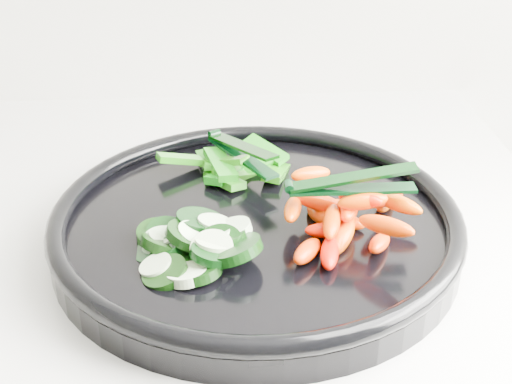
{
  "coord_description": "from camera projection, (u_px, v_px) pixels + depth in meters",
  "views": [
    {
      "loc": [
        0.66,
        1.07,
        1.29
      ],
      "look_at": [
        0.7,
        1.62,
        0.99
      ],
      "focal_mm": 50.0,
      "sensor_mm": 36.0,
      "label": 1
    }
  ],
  "objects": [
    {
      "name": "tong_pepper",
      "position": [
        240.0,
        150.0,
        0.72
      ],
      "size": [
        0.07,
        0.11,
        0.02
      ],
      "color": "black",
      "rests_on": "pepper_pile"
    },
    {
      "name": "veggie_tray",
      "position": [
        256.0,
        225.0,
        0.65
      ],
      "size": [
        0.48,
        0.48,
        0.04
      ],
      "color": "black",
      "rests_on": "counter"
    },
    {
      "name": "cucumber_pile",
      "position": [
        190.0,
        245.0,
        0.6
      ],
      "size": [
        0.12,
        0.12,
        0.04
      ],
      "color": "black",
      "rests_on": "veggie_tray"
    },
    {
      "name": "tong_carrot",
      "position": [
        349.0,
        184.0,
        0.61
      ],
      "size": [
        0.11,
        0.02,
        0.02
      ],
      "color": "black",
      "rests_on": "carrot_pile"
    },
    {
      "name": "pepper_pile",
      "position": [
        231.0,
        167.0,
        0.73
      ],
      "size": [
        0.14,
        0.1,
        0.04
      ],
      "color": "#0B6F0A",
      "rests_on": "veggie_tray"
    },
    {
      "name": "carrot_pile",
      "position": [
        346.0,
        215.0,
        0.62
      ],
      "size": [
        0.13,
        0.14,
        0.05
      ],
      "color": "#FF4800",
      "rests_on": "veggie_tray"
    }
  ]
}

